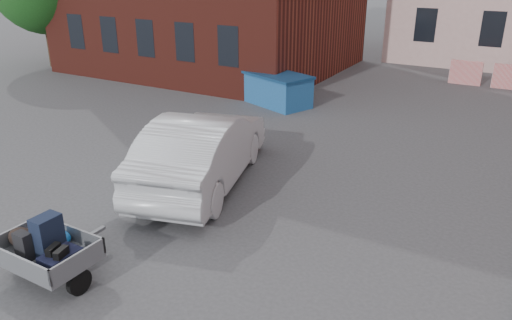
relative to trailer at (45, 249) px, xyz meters
The scene contains 5 objects.
ground 3.65m from the trailer, 67.23° to the left, with size 120.00×120.00×0.00m, color #38383A.
barriers 19.15m from the trailer, 73.02° to the left, with size 4.70×0.18×1.00m.
trailer is the anchor object (origin of this frame).
dumpster 11.69m from the trailer, 98.59° to the left, with size 3.08×2.34×1.15m.
silver_car 4.51m from the trailer, 90.24° to the left, with size 1.82×5.23×1.72m, color silver.
Camera 1 is at (5.12, -7.74, 5.07)m, focal length 35.00 mm.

